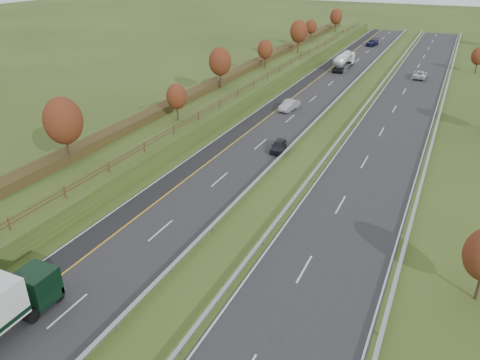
# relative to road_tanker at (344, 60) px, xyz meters

# --- Properties ---
(ground) EXTENTS (400.00, 400.00, 0.00)m
(ground) POSITION_rel_road_tanker_xyz_m (7.78, -42.12, -1.86)
(ground) COLOR #324619
(ground) RESTS_ON ground
(near_carriageway) EXTENTS (10.50, 200.00, 0.04)m
(near_carriageway) POSITION_rel_road_tanker_xyz_m (-0.22, -37.12, -1.84)
(near_carriageway) COLOR #242427
(near_carriageway) RESTS_ON ground
(far_carriageway) EXTENTS (10.50, 200.00, 0.04)m
(far_carriageway) POSITION_rel_road_tanker_xyz_m (16.28, -37.12, -1.84)
(far_carriageway) COLOR #242427
(far_carriageway) RESTS_ON ground
(hard_shoulder) EXTENTS (3.00, 200.00, 0.04)m
(hard_shoulder) POSITION_rel_road_tanker_xyz_m (-3.97, -37.12, -1.84)
(hard_shoulder) COLOR black
(hard_shoulder) RESTS_ON ground
(lane_markings) EXTENTS (26.75, 200.00, 0.01)m
(lane_markings) POSITION_rel_road_tanker_xyz_m (6.18, -37.24, -1.81)
(lane_markings) COLOR silver
(lane_markings) RESTS_ON near_carriageway
(embankment_left) EXTENTS (12.00, 200.00, 2.00)m
(embankment_left) POSITION_rel_road_tanker_xyz_m (-13.22, -37.12, -0.86)
(embankment_left) COLOR #324619
(embankment_left) RESTS_ON ground
(hedge_left) EXTENTS (2.20, 180.00, 1.10)m
(hedge_left) POSITION_rel_road_tanker_xyz_m (-15.22, -37.12, 0.69)
(hedge_left) COLOR #323014
(hedge_left) RESTS_ON embankment_left
(fence_left) EXTENTS (0.12, 189.06, 1.20)m
(fence_left) POSITION_rel_road_tanker_xyz_m (-8.72, -37.53, 0.87)
(fence_left) COLOR #422B19
(fence_left) RESTS_ON embankment_left
(median_barrier_near) EXTENTS (0.32, 200.00, 0.71)m
(median_barrier_near) POSITION_rel_road_tanker_xyz_m (5.48, -37.12, -1.25)
(median_barrier_near) COLOR #989BA1
(median_barrier_near) RESTS_ON ground
(median_barrier_far) EXTENTS (0.32, 200.00, 0.71)m
(median_barrier_far) POSITION_rel_road_tanker_xyz_m (10.58, -37.12, -1.25)
(median_barrier_far) COLOR #989BA1
(median_barrier_far) RESTS_ON ground
(outer_barrier_far) EXTENTS (0.32, 200.00, 0.71)m
(outer_barrier_far) POSITION_rel_road_tanker_xyz_m (22.08, -37.12, -1.25)
(outer_barrier_far) COLOR #989BA1
(outer_barrier_far) RESTS_ON ground
(trees_left) EXTENTS (6.64, 164.30, 7.66)m
(trees_left) POSITION_rel_road_tanker_xyz_m (-12.86, -40.49, 4.51)
(trees_left) COLOR #2D2116
(trees_left) RESTS_ON embankment_left
(road_tanker) EXTENTS (2.40, 11.22, 3.46)m
(road_tanker) POSITION_rel_road_tanker_xyz_m (0.00, 0.00, 0.00)
(road_tanker) COLOR silver
(road_tanker) RESTS_ON near_carriageway
(car_dark_near) EXTENTS (2.14, 4.22, 1.38)m
(car_dark_near) POSITION_rel_road_tanker_xyz_m (4.04, -51.23, -1.13)
(car_dark_near) COLOR black
(car_dark_near) RESTS_ON near_carriageway
(car_silver_mid) EXTENTS (2.36, 5.11, 1.62)m
(car_silver_mid) POSITION_rel_road_tanker_xyz_m (-0.63, -34.00, -1.01)
(car_silver_mid) COLOR #9B9BA0
(car_silver_mid) RESTS_ON near_carriageway
(car_small_far) EXTENTS (3.00, 5.86, 1.63)m
(car_small_far) POSITION_rel_road_tanker_xyz_m (0.38, 31.60, -1.01)
(car_small_far) COLOR #121439
(car_small_far) RESTS_ON near_carriageway
(car_oncoming) EXTENTS (2.60, 5.53, 1.53)m
(car_oncoming) POSITION_rel_road_tanker_xyz_m (16.48, -2.27, -1.06)
(car_oncoming) COLOR silver
(car_oncoming) RESTS_ON far_carriageway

